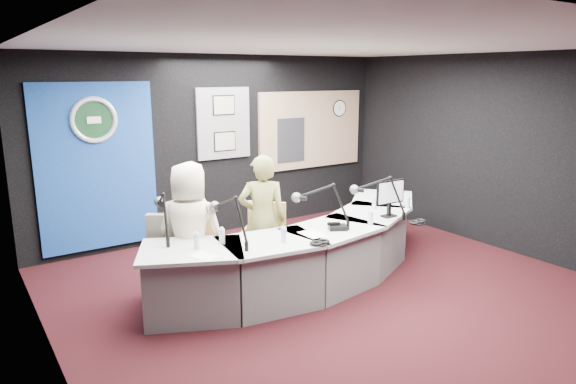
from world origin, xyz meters
TOP-DOWN VIEW (x-y plane):
  - ground at (0.00, 0.00)m, footprint 6.00×6.00m
  - ceiling at (0.00, 0.00)m, footprint 6.00×6.00m
  - wall_back at (0.00, 3.00)m, footprint 6.00×0.02m
  - wall_left at (-3.00, 0.00)m, footprint 0.02×6.00m
  - wall_right at (3.00, 0.00)m, footprint 0.02×6.00m
  - broadcast_desk at (-0.05, 0.55)m, footprint 4.50×1.90m
  - backdrop_panel at (-1.90, 2.97)m, footprint 1.60×0.05m
  - agency_seal at (-1.90, 2.93)m, footprint 0.63×0.07m
  - seal_center at (-1.90, 2.94)m, footprint 0.48×0.01m
  - pinboard at (0.05, 2.97)m, footprint 0.90×0.04m
  - framed_photo_upper at (0.05, 2.94)m, footprint 0.34×0.02m
  - framed_photo_lower at (0.05, 2.94)m, footprint 0.34×0.02m
  - booth_window_frame at (1.75, 2.97)m, footprint 2.12×0.06m
  - booth_glow at (1.75, 2.96)m, footprint 2.00×0.02m
  - equipment_rack at (1.30, 2.94)m, footprint 0.55×0.02m
  - wall_clock at (2.35, 2.94)m, footprint 0.28×0.01m
  - armchair_left at (-1.45, 0.90)m, footprint 0.78×0.78m
  - armchair_right at (-0.53, 0.85)m, footprint 0.69×0.69m
  - draped_jacket at (-1.62, 1.10)m, footprint 0.46×0.38m
  - person_man at (-1.45, 0.90)m, footprint 0.91×0.88m
  - person_woman at (-0.53, 0.85)m, footprint 0.69×0.62m
  - computer_monitor at (0.92, 0.20)m, footprint 0.49×0.04m
  - desk_phone at (0.05, 0.14)m, footprint 0.26×0.24m
  - headphones_near at (1.00, -0.20)m, footprint 0.22×0.22m
  - headphones_far at (-0.44, -0.16)m, footprint 0.19×0.19m
  - paper_stack at (-1.61, 0.18)m, footprint 0.27×0.32m
  - notepad at (-0.30, 0.16)m, footprint 0.22×0.30m
  - boom_mic_a at (-1.73, 0.95)m, footprint 0.27×0.72m
  - boom_mic_b at (-1.21, 0.39)m, footprint 0.17×0.74m
  - boom_mic_c at (-0.06, 0.30)m, footprint 0.51×0.60m
  - boom_mic_d at (0.78, 0.24)m, footprint 0.50×0.61m
  - water_bottles at (-0.04, 0.32)m, footprint 3.13×0.58m

SIDE VIEW (x-z plane):
  - ground at x=0.00m, z-range 0.00..0.00m
  - broadcast_desk at x=-0.05m, z-range 0.00..0.75m
  - armchair_right at x=-0.53m, z-range 0.00..0.87m
  - armchair_left at x=-1.45m, z-range 0.00..0.99m
  - draped_jacket at x=-1.62m, z-range 0.27..0.97m
  - paper_stack at x=-1.61m, z-range 0.75..0.75m
  - notepad at x=-0.30m, z-range 0.75..0.75m
  - headphones_near at x=1.00m, z-range 0.75..0.79m
  - headphones_far at x=-0.44m, z-range 0.75..0.78m
  - desk_phone at x=0.05m, z-range 0.75..0.80m
  - person_man at x=-1.45m, z-range 0.00..1.58m
  - person_woman at x=-0.53m, z-range 0.00..1.58m
  - water_bottles at x=-0.04m, z-range 0.75..0.93m
  - boom_mic_a at x=-1.73m, z-range 0.75..1.35m
  - boom_mic_b at x=-1.21m, z-range 0.75..1.35m
  - boom_mic_c at x=-0.06m, z-range 0.75..1.35m
  - boom_mic_d at x=0.78m, z-range 0.75..1.35m
  - computer_monitor at x=0.92m, z-range 0.90..1.24m
  - backdrop_panel at x=-1.90m, z-range 0.10..2.40m
  - wall_back at x=0.00m, z-range 0.00..2.80m
  - wall_left at x=-3.00m, z-range 0.00..2.80m
  - wall_right at x=3.00m, z-range 0.00..2.80m
  - equipment_rack at x=1.30m, z-range 1.03..1.78m
  - framed_photo_lower at x=0.05m, z-range 1.33..1.60m
  - booth_window_frame at x=1.75m, z-range 0.89..2.21m
  - booth_glow at x=1.75m, z-range 0.95..2.15m
  - pinboard at x=0.05m, z-range 1.20..2.30m
  - agency_seal at x=-1.90m, z-range 1.58..2.21m
  - seal_center at x=-1.90m, z-range 1.66..2.14m
  - wall_clock at x=2.35m, z-range 1.76..2.04m
  - framed_photo_upper at x=0.05m, z-range 1.89..2.17m
  - ceiling at x=0.00m, z-range 2.79..2.81m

